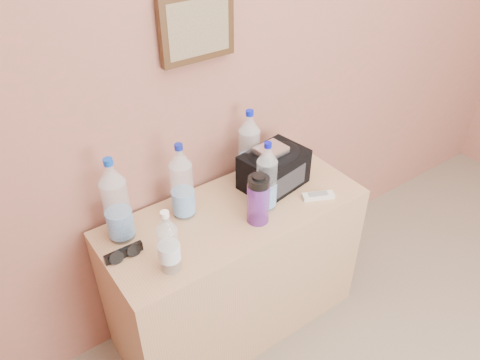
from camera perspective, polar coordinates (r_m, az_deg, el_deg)
name	(u,v)px	position (r m, az deg, el deg)	size (l,w,h in m)	color
picture_frame	(197,27)	(1.77, -5.26, 18.09)	(0.30, 0.03, 0.25)	#382311
dresser	(235,270)	(2.18, -0.57, -10.88)	(1.12, 0.47, 0.70)	tan
pet_large_a	(117,204)	(1.78, -14.82, -2.89)	(0.10, 0.10, 0.36)	white
pet_large_b	(182,185)	(1.85, -7.09, -0.57)	(0.09, 0.09, 0.33)	white
pet_large_c	(249,150)	(2.03, 1.13, 3.67)	(0.09, 0.09, 0.34)	#CDF0FE
pet_large_d	(267,179)	(1.88, 3.26, 0.08)	(0.08, 0.08, 0.31)	silver
pet_small	(168,245)	(1.64, -8.72, -7.78)	(0.07, 0.07, 0.26)	#C1DBF9
nalgene_bottle	(258,199)	(1.83, 2.24, -2.33)	(0.09, 0.09, 0.22)	purple
sunglasses	(124,253)	(1.78, -13.99, -8.60)	(0.15, 0.05, 0.04)	black
ac_remote	(318,196)	(2.03, 9.51, -1.92)	(0.14, 0.04, 0.02)	silver
toiletry_bag	(274,167)	(2.03, 4.14, 1.55)	(0.27, 0.20, 0.19)	black
foil_packet	(271,150)	(1.95, 3.82, 3.68)	(0.12, 0.10, 0.02)	white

